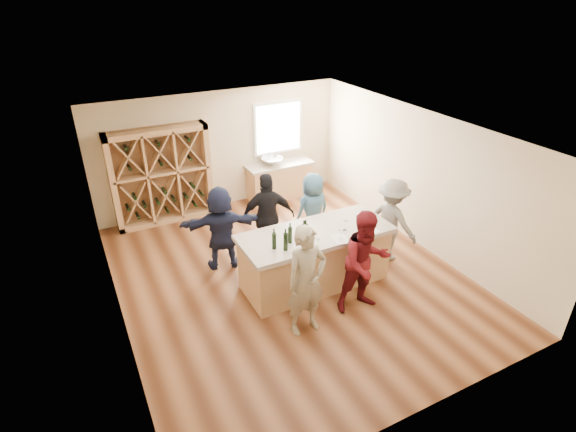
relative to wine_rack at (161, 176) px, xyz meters
name	(u,v)px	position (x,y,z in m)	size (l,w,h in m)	color
floor	(288,277)	(1.50, -3.27, -1.15)	(6.00, 7.00, 0.10)	brown
ceiling	(288,129)	(1.50, -3.27, 1.75)	(6.00, 7.00, 0.10)	white
wall_back	(220,150)	(1.50, 0.28, 0.30)	(6.00, 0.10, 2.80)	beige
wall_front	(431,335)	(1.50, -6.82, 0.30)	(6.00, 0.10, 2.80)	beige
wall_left	(106,252)	(-1.55, -3.27, 0.30)	(0.10, 7.00, 2.80)	beige
wall_right	(421,178)	(4.55, -3.27, 0.30)	(0.10, 7.00, 2.80)	beige
window_frame	(278,128)	(3.00, 0.20, 0.65)	(1.30, 0.06, 1.30)	white
window_pane	(279,128)	(3.00, 0.17, 0.65)	(1.18, 0.01, 1.18)	white
wine_rack	(161,176)	(0.00, 0.00, 0.00)	(2.20, 0.45, 2.20)	tan
back_counter_base	(280,182)	(2.90, -0.07, -0.67)	(1.60, 0.58, 0.86)	tan
back_counter_top	(279,165)	(2.90, -0.07, -0.21)	(1.70, 0.62, 0.06)	#B1A190
sink	(272,161)	(2.70, -0.07, -0.09)	(0.54, 0.54, 0.19)	silver
faucet	(269,157)	(2.70, 0.11, -0.03)	(0.02, 0.02, 0.30)	silver
tasting_counter_base	(315,260)	(1.83, -3.70, -0.60)	(2.60, 1.00, 1.00)	tan
tasting_counter_top	(316,234)	(1.83, -3.70, -0.06)	(2.72, 1.12, 0.08)	#B1A190
wine_bottle_a	(274,241)	(0.94, -3.87, 0.12)	(0.07, 0.07, 0.29)	black
wine_bottle_b	(286,242)	(1.08, -3.99, 0.13)	(0.08, 0.08, 0.31)	black
wine_bottle_c	(290,235)	(1.25, -3.82, 0.13)	(0.07, 0.07, 0.29)	black
wine_bottle_d	(304,233)	(1.48, -3.88, 0.14)	(0.08, 0.08, 0.32)	black
wine_bottle_e	(306,232)	(1.52, -3.87, 0.13)	(0.08, 0.08, 0.31)	black
wine_glass_a	(318,244)	(1.58, -4.18, 0.06)	(0.06, 0.06, 0.17)	white
wine_glass_b	(341,235)	(2.06, -4.13, 0.08)	(0.07, 0.07, 0.20)	white
wine_glass_d	(345,225)	(2.31, -3.88, 0.08)	(0.07, 0.07, 0.19)	white
wine_glass_e	(368,223)	(2.72, -3.99, 0.07)	(0.07, 0.07, 0.18)	white
tasting_menu_a	(308,248)	(1.43, -4.12, -0.02)	(0.21, 0.29, 0.00)	white
tasting_menu_b	(341,239)	(2.07, -4.11, -0.02)	(0.24, 0.33, 0.00)	white
tasting_menu_c	(370,230)	(2.71, -4.09, -0.02)	(0.21, 0.29, 0.00)	white
person_near_left	(306,281)	(1.07, -4.71, -0.17)	(0.68, 0.49, 1.86)	gray
person_near_right	(365,262)	(2.19, -4.68, -0.19)	(0.88, 0.48, 1.81)	#590F14
person_server	(391,220)	(3.56, -3.64, -0.25)	(1.10, 0.51, 1.70)	slate
person_far_mid	(268,217)	(1.45, -2.50, -0.20)	(1.05, 0.54, 1.79)	black
person_far_right	(313,210)	(2.46, -2.49, -0.30)	(0.78, 0.51, 1.60)	#335972
person_far_left	(221,228)	(0.53, -2.40, -0.27)	(1.55, 0.56, 1.67)	#191E38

